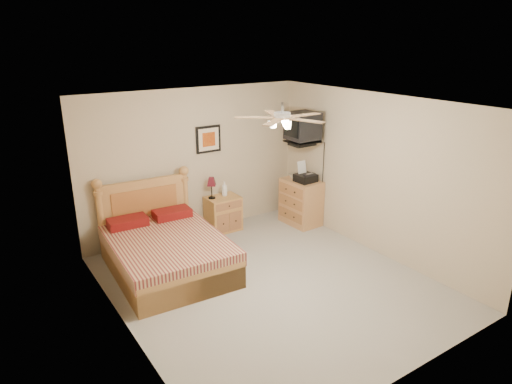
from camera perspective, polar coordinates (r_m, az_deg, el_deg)
floor at (r=6.51m, az=1.82°, el=-11.37°), size 4.50×4.50×0.00m
ceiling at (r=5.68m, az=2.08°, el=10.96°), size 4.00×4.50×0.04m
wall_back at (r=7.83m, az=-7.70°, el=3.70°), size 4.00×0.04×2.50m
wall_front at (r=4.51m, az=19.05°, el=-9.07°), size 4.00×0.04×2.50m
wall_left at (r=5.16m, az=-16.52°, el=-5.16°), size 0.04×4.50×2.50m
wall_right at (r=7.28m, az=14.87°, el=2.04°), size 0.04×4.50×2.50m
bed at (r=6.66m, az=-11.14°, el=-4.88°), size 1.61×2.05×1.27m
nightstand at (r=8.10m, az=-4.13°, el=-2.69°), size 0.57×0.43×0.62m
table_lamp at (r=7.89m, az=-5.57°, el=0.52°), size 0.24×0.24×0.38m
lotion_bottle at (r=8.01m, az=-3.97°, el=0.42°), size 0.12×0.12×0.26m
framed_picture at (r=7.85m, az=-5.98°, el=6.58°), size 0.46×0.04×0.46m
dresser at (r=8.36m, az=5.64°, el=-1.24°), size 0.52×0.73×0.83m
fax_machine at (r=8.10m, az=6.23°, el=2.50°), size 0.35×0.37×0.35m
magazine_lower at (r=8.37m, az=4.31°, el=1.93°), size 0.30×0.33×0.03m
magazine_upper at (r=8.37m, az=4.46°, el=2.10°), size 0.25×0.31×0.02m
wall_tv at (r=7.90m, az=6.70°, el=8.05°), size 0.56×0.46×0.58m
ceiling_fan at (r=5.54m, az=3.29°, el=9.28°), size 1.14×1.14×0.28m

